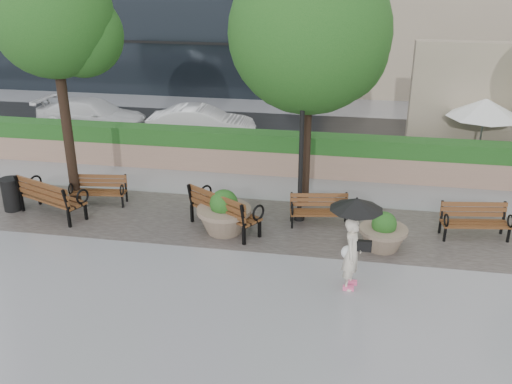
% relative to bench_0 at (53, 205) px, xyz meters
% --- Properties ---
extents(ground, '(100.00, 100.00, 0.00)m').
position_rel_bench_0_xyz_m(ground, '(5.43, -2.52, -0.32)').
color(ground, gray).
rests_on(ground, ground).
extents(cobble_strip, '(28.00, 3.20, 0.01)m').
position_rel_bench_0_xyz_m(cobble_strip, '(5.43, 0.48, -0.32)').
color(cobble_strip, '#383330').
rests_on(cobble_strip, ground).
extents(hedge_wall, '(24.00, 0.80, 1.35)m').
position_rel_bench_0_xyz_m(hedge_wall, '(5.43, 4.48, 0.34)').
color(hedge_wall, '#957560').
rests_on(hedge_wall, ground).
extents(asphalt_street, '(40.00, 7.00, 0.00)m').
position_rel_bench_0_xyz_m(asphalt_street, '(5.43, 8.48, -0.32)').
color(asphalt_street, black).
rests_on(asphalt_street, ground).
extents(bench_0, '(2.18, 1.52, 1.09)m').
position_rel_bench_0_xyz_m(bench_0, '(0.00, 0.00, 0.00)').
color(bench_0, brown).
rests_on(bench_0, ground).
extents(bench_1, '(1.62, 0.80, 0.84)m').
position_rel_bench_0_xyz_m(bench_1, '(0.92, 0.96, -0.08)').
color(bench_1, brown).
rests_on(bench_1, ground).
extents(bench_2, '(2.15, 1.79, 1.10)m').
position_rel_bench_0_xyz_m(bench_2, '(4.86, -0.03, 0.00)').
color(bench_2, brown).
rests_on(bench_2, ground).
extents(bench_3, '(1.62, 0.87, 0.83)m').
position_rel_bench_0_xyz_m(bench_3, '(7.29, 0.69, -0.08)').
color(bench_3, brown).
rests_on(bench_3, ground).
extents(bench_4, '(1.74, 0.89, 0.89)m').
position_rel_bench_0_xyz_m(bench_4, '(11.22, 0.62, -0.06)').
color(bench_4, brown).
rests_on(bench_4, ground).
extents(planter_left, '(1.41, 1.41, 1.18)m').
position_rel_bench_0_xyz_m(planter_left, '(4.89, -0.17, 0.14)').
color(planter_left, '#7F6B56').
rests_on(planter_left, ground).
extents(planter_right, '(1.17, 1.17, 0.98)m').
position_rel_bench_0_xyz_m(planter_right, '(8.92, -0.40, 0.06)').
color(planter_right, '#7F6B56').
rests_on(planter_right, ground).
extents(trash_bin, '(0.54, 0.54, 0.90)m').
position_rel_bench_0_xyz_m(trash_bin, '(-1.32, 0.16, 0.13)').
color(trash_bin, black).
rests_on(trash_bin, ground).
extents(lamppost, '(0.28, 0.28, 4.27)m').
position_rel_bench_0_xyz_m(lamppost, '(6.73, 0.91, 1.56)').
color(lamppost, black).
rests_on(lamppost, ground).
extents(tree_0, '(3.29, 3.17, 6.80)m').
position_rel_bench_0_xyz_m(tree_0, '(0.33, 1.07, 4.75)').
color(tree_0, black).
rests_on(tree_0, ground).
extents(tree_1, '(4.25, 4.25, 6.96)m').
position_rel_bench_0_xyz_m(tree_1, '(6.90, 2.11, 4.39)').
color(tree_1, black).
rests_on(tree_1, ground).
extents(patio_umb_white, '(2.50, 2.50, 2.30)m').
position_rel_bench_0_xyz_m(patio_umb_white, '(12.29, 6.38, 1.66)').
color(patio_umb_white, black).
rests_on(patio_umb_white, ground).
extents(car_left, '(4.70, 2.09, 1.34)m').
position_rel_bench_0_xyz_m(car_left, '(-2.40, 7.84, 0.34)').
color(car_left, silver).
rests_on(car_left, ground).
extents(car_right, '(4.20, 1.77, 1.35)m').
position_rel_bench_0_xyz_m(car_right, '(2.26, 7.43, 0.35)').
color(car_right, silver).
rests_on(car_right, ground).
extents(pedestrian, '(1.13, 1.13, 2.07)m').
position_rel_bench_0_xyz_m(pedestrian, '(8.19, -2.26, 0.94)').
color(pedestrian, beige).
rests_on(pedestrian, ground).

